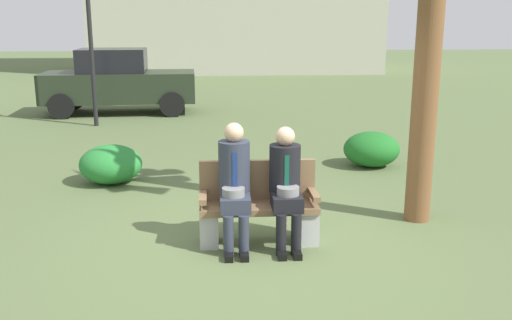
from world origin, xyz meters
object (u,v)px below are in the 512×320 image
(seated_man_left, at_px, (235,180))
(shrub_near_bench, at_px, (371,149))
(park_bench, at_px, (258,208))
(parked_car_near, at_px, (118,81))
(shrub_mid_lawn, at_px, (111,164))
(street_lamp, at_px, (90,34))
(seated_man_right, at_px, (286,181))

(seated_man_left, bearing_deg, shrub_near_bench, 53.61)
(park_bench, height_order, parked_car_near, parked_car_near)
(shrub_mid_lawn, bearing_deg, seated_man_left, -55.72)
(shrub_near_bench, distance_m, street_lamp, 7.05)
(seated_man_left, xyz_separation_m, shrub_near_bench, (2.43, 3.30, -0.46))
(seated_man_right, distance_m, street_lamp, 8.37)
(shrub_near_bench, height_order, street_lamp, street_lamp)
(seated_man_left, bearing_deg, street_lamp, 111.54)
(seated_man_right, height_order, shrub_near_bench, seated_man_right)
(parked_car_near, xyz_separation_m, street_lamp, (-0.26, -1.82, 1.26))
(shrub_near_bench, bearing_deg, street_lamp, 142.17)
(shrub_near_bench, bearing_deg, park_bench, -124.24)
(seated_man_left, xyz_separation_m, street_lamp, (-2.95, 7.48, 1.34))
(shrub_near_bench, bearing_deg, seated_man_left, -126.39)
(park_bench, xyz_separation_m, shrub_mid_lawn, (-2.04, 2.48, -0.10))
(shrub_near_bench, relative_size, parked_car_near, 0.24)
(shrub_near_bench, xyz_separation_m, parked_car_near, (-5.12, 6.00, 0.54))
(shrub_mid_lawn, bearing_deg, seated_man_right, -48.26)
(park_bench, relative_size, shrub_near_bench, 1.37)
(park_bench, relative_size, seated_man_right, 0.99)
(park_bench, bearing_deg, street_lamp, 113.61)
(seated_man_right, bearing_deg, shrub_mid_lawn, 131.74)
(seated_man_left, distance_m, parked_car_near, 9.67)
(park_bench, height_order, shrub_mid_lawn, park_bench)
(parked_car_near, relative_size, street_lamp, 1.17)
(shrub_mid_lawn, relative_size, parked_car_near, 0.24)
(seated_man_right, distance_m, shrub_mid_lawn, 3.52)
(park_bench, distance_m, street_lamp, 8.21)
(seated_man_left, height_order, shrub_near_bench, seated_man_left)
(park_bench, bearing_deg, shrub_near_bench, 55.76)
(park_bench, height_order, seated_man_right, seated_man_right)
(seated_man_left, height_order, seated_man_right, seated_man_left)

